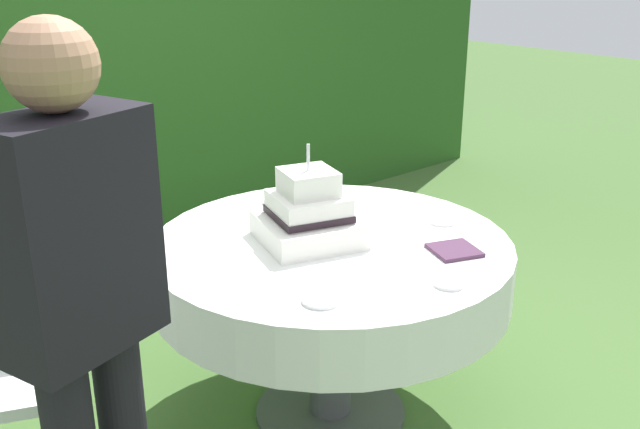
# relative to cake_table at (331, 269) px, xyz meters

# --- Properties ---
(ground_plane) EXTENTS (20.00, 20.00, 0.00)m
(ground_plane) POSITION_rel_cake_table_xyz_m (0.00, 0.00, -0.62)
(ground_plane) COLOR #476B33
(foliage_hedge) EXTENTS (6.59, 0.46, 2.40)m
(foliage_hedge) POSITION_rel_cake_table_xyz_m (0.00, 2.21, 0.58)
(foliage_hedge) COLOR #28561E
(foliage_hedge) RESTS_ON ground_plane
(cake_table) EXTENTS (1.30, 1.30, 0.73)m
(cake_table) POSITION_rel_cake_table_xyz_m (0.00, 0.00, 0.00)
(cake_table) COLOR #4C4C51
(cake_table) RESTS_ON ground_plane
(wedding_cake) EXTENTS (0.42, 0.42, 0.36)m
(wedding_cake) POSITION_rel_cake_table_xyz_m (-0.06, 0.05, 0.21)
(wedding_cake) COLOR white
(wedding_cake) RESTS_ON cake_table
(serving_plate_near) EXTENTS (0.14, 0.14, 0.01)m
(serving_plate_near) POSITION_rel_cake_table_xyz_m (0.11, 0.43, 0.12)
(serving_plate_near) COLOR white
(serving_plate_near) RESTS_ON cake_table
(serving_plate_far) EXTENTS (0.12, 0.12, 0.01)m
(serving_plate_far) POSITION_rel_cake_table_xyz_m (-0.34, -0.33, 0.12)
(serving_plate_far) COLOR white
(serving_plate_far) RESTS_ON cake_table
(serving_plate_left) EXTENTS (0.10, 0.10, 0.01)m
(serving_plate_left) POSITION_rel_cake_table_xyz_m (0.03, -0.51, 0.12)
(serving_plate_left) COLOR white
(serving_plate_left) RESTS_ON cake_table
(serving_plate_right) EXTENTS (0.10, 0.10, 0.01)m
(serving_plate_right) POSITION_rel_cake_table_xyz_m (0.44, -0.15, 0.12)
(serving_plate_right) COLOR white
(serving_plate_right) RESTS_ON cake_table
(napkin_stack) EXTENTS (0.20, 0.20, 0.01)m
(napkin_stack) POSITION_rel_cake_table_xyz_m (0.25, -0.36, 0.12)
(napkin_stack) COLOR #4C2D47
(napkin_stack) RESTS_ON cake_table
(garden_chair) EXTENTS (0.53, 0.53, 0.89)m
(garden_chair) POSITION_rel_cake_table_xyz_m (-1.02, 0.36, -0.08)
(garden_chair) COLOR white
(garden_chair) RESTS_ON ground_plane
(standing_person) EXTENTS (0.40, 0.29, 1.60)m
(standing_person) POSITION_rel_cake_table_xyz_m (-1.05, -0.30, 0.31)
(standing_person) COLOR black
(standing_person) RESTS_ON ground_plane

